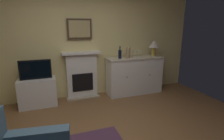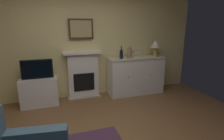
% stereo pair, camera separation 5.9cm
% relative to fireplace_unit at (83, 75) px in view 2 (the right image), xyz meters
% --- Properties ---
extents(wall_rear, '(5.99, 0.06, 2.73)m').
position_rel_fireplace_unit_xyz_m(wall_rear, '(-0.08, 0.13, 0.82)').
color(wall_rear, '#EAD68C').
rests_on(wall_rear, ground_plane).
extents(fireplace_unit, '(0.87, 0.30, 1.10)m').
position_rel_fireplace_unit_xyz_m(fireplace_unit, '(0.00, 0.00, 0.00)').
color(fireplace_unit, white).
rests_on(fireplace_unit, ground_plane).
extents(framed_picture, '(0.55, 0.04, 0.45)m').
position_rel_fireplace_unit_xyz_m(framed_picture, '(0.00, 0.05, 1.06)').
color(framed_picture, '#473323').
extents(sideboard_cabinet, '(1.41, 0.49, 0.92)m').
position_rel_fireplace_unit_xyz_m(sideboard_cabinet, '(1.29, -0.18, -0.09)').
color(sideboard_cabinet, white).
rests_on(sideboard_cabinet, ground_plane).
extents(table_lamp, '(0.26, 0.26, 0.40)m').
position_rel_fireplace_unit_xyz_m(table_lamp, '(1.81, -0.18, 0.65)').
color(table_lamp, '#B79338').
rests_on(table_lamp, sideboard_cabinet).
extents(wine_bottle, '(0.08, 0.08, 0.29)m').
position_rel_fireplace_unit_xyz_m(wine_bottle, '(0.88, -0.22, 0.48)').
color(wine_bottle, black).
rests_on(wine_bottle, sideboard_cabinet).
extents(wine_glass_left, '(0.07, 0.07, 0.16)m').
position_rel_fireplace_unit_xyz_m(wine_glass_left, '(1.22, -0.18, 0.50)').
color(wine_glass_left, silver).
rests_on(wine_glass_left, sideboard_cabinet).
extents(wine_glass_center, '(0.07, 0.07, 0.16)m').
position_rel_fireplace_unit_xyz_m(wine_glass_center, '(1.33, -0.20, 0.50)').
color(wine_glass_center, silver).
rests_on(wine_glass_center, sideboard_cabinet).
extents(wine_glass_right, '(0.07, 0.07, 0.16)m').
position_rel_fireplace_unit_xyz_m(wine_glass_right, '(1.44, -0.17, 0.50)').
color(wine_glass_right, silver).
rests_on(wine_glass_right, sideboard_cabinet).
extents(vase_decorative, '(0.11, 0.11, 0.28)m').
position_rel_fireplace_unit_xyz_m(vase_decorative, '(1.08, -0.23, 0.51)').
color(vase_decorative, '#9E7F5B').
rests_on(vase_decorative, sideboard_cabinet).
extents(tv_cabinet, '(0.75, 0.42, 0.60)m').
position_rel_fireplace_unit_xyz_m(tv_cabinet, '(-0.97, -0.16, -0.25)').
color(tv_cabinet, white).
rests_on(tv_cabinet, ground_plane).
extents(tv_set, '(0.62, 0.07, 0.40)m').
position_rel_fireplace_unit_xyz_m(tv_set, '(-0.98, -0.19, 0.25)').
color(tv_set, black).
rests_on(tv_set, tv_cabinet).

